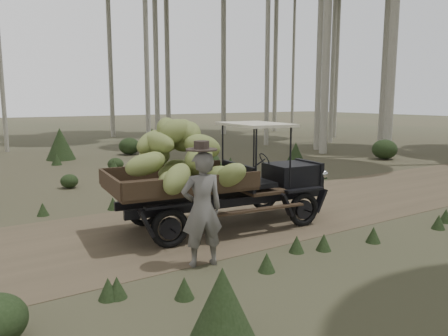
# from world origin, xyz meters

# --- Properties ---
(ground) EXTENTS (120.00, 120.00, 0.00)m
(ground) POSITION_xyz_m (0.00, 0.00, 0.00)
(ground) COLOR #473D2B
(ground) RESTS_ON ground
(dirt_track) EXTENTS (70.00, 4.00, 0.01)m
(dirt_track) POSITION_xyz_m (0.00, 0.00, 0.00)
(dirt_track) COLOR brown
(dirt_track) RESTS_ON ground
(banana_truck) EXTENTS (4.77, 2.40, 2.36)m
(banana_truck) POSITION_xyz_m (-1.30, -0.48, 1.32)
(banana_truck) COLOR black
(banana_truck) RESTS_ON ground
(farmer) EXTENTS (0.74, 0.58, 1.99)m
(farmer) POSITION_xyz_m (-2.21, -2.00, 0.94)
(farmer) COLOR #5B5853
(farmer) RESTS_ON ground
(undergrowth) EXTENTS (20.84, 24.27, 1.38)m
(undergrowth) POSITION_xyz_m (-0.76, 2.04, 0.55)
(undergrowth) COLOR #233319
(undergrowth) RESTS_ON ground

